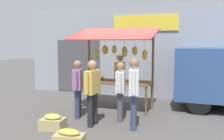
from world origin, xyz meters
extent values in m
plane|color=#514F4C|center=(0.00, 0.00, 0.00)|extent=(40.00, 40.00, 0.00)
cube|color=#8C939E|center=(0.00, -2.20, 1.70)|extent=(9.00, 0.25, 3.40)
cube|color=yellow|center=(-0.43, -2.06, 2.75)|extent=(2.40, 0.06, 0.56)
cube|color=#47474C|center=(2.34, -2.07, 1.10)|extent=(1.90, 0.04, 2.10)
cube|color=brown|center=(0.00, 0.00, 0.85)|extent=(2.20, 0.90, 0.05)
cylinder|color=brown|center=(1.04, 0.39, 0.41)|extent=(0.06, 0.06, 0.83)
cylinder|color=brown|center=(-1.04, 0.39, 0.41)|extent=(0.06, 0.06, 0.83)
cylinder|color=brown|center=(1.04, -0.39, 0.41)|extent=(0.06, 0.06, 0.83)
cylinder|color=brown|center=(-1.04, -0.39, 0.41)|extent=(0.06, 0.06, 0.83)
cylinder|color=brown|center=(1.06, -0.40, 1.18)|extent=(0.07, 0.07, 2.35)
cylinder|color=brown|center=(-1.06, -0.40, 1.18)|extent=(0.07, 0.07, 2.35)
cylinder|color=brown|center=(0.00, -0.40, 2.15)|extent=(2.12, 0.06, 0.06)
cube|color=#B72D28|center=(0.00, 0.15, 2.30)|extent=(2.50, 1.46, 0.39)
cylinder|color=brown|center=(-0.81, -0.38, 1.99)|extent=(0.01, 0.01, 0.32)
ellipsoid|color=yellow|center=(-0.81, -0.38, 1.68)|extent=(0.19, 0.16, 0.31)
cylinder|color=brown|center=(-0.49, -0.42, 2.04)|extent=(0.01, 0.01, 0.21)
ellipsoid|color=gold|center=(-0.49, -0.42, 1.80)|extent=(0.21, 0.24, 0.28)
cylinder|color=brown|center=(-0.17, -0.36, 2.04)|extent=(0.01, 0.01, 0.22)
ellipsoid|color=gold|center=(-0.17, -0.36, 1.76)|extent=(0.27, 0.27, 0.33)
cylinder|color=brown|center=(0.16, -0.35, 2.05)|extent=(0.01, 0.01, 0.19)
ellipsoid|color=#B2CC4C|center=(0.16, -0.35, 1.83)|extent=(0.20, 0.22, 0.26)
cylinder|color=brown|center=(0.48, -0.38, 2.06)|extent=(0.01, 0.01, 0.19)
ellipsoid|color=gold|center=(0.48, -0.38, 1.82)|extent=(0.22, 0.18, 0.29)
cylinder|color=brown|center=(0.79, -0.40, 1.99)|extent=(0.01, 0.01, 0.31)
ellipsoid|color=#B2CC4C|center=(0.79, -0.40, 1.67)|extent=(0.21, 0.18, 0.34)
ellipsoid|color=orange|center=(0.74, -0.17, 0.95)|extent=(0.16, 0.23, 0.14)
ellipsoid|color=gold|center=(0.50, -0.18, 0.93)|extent=(0.21, 0.21, 0.10)
sphere|color=#729E4C|center=(0.70, 0.10, 0.98)|extent=(0.20, 0.20, 0.20)
cylinder|color=#726656|center=(0.11, -0.89, 0.41)|extent=(0.14, 0.14, 0.83)
cylinder|color=#726656|center=(0.10, -0.61, 0.41)|extent=(0.14, 0.14, 0.83)
cube|color=gold|center=(0.10, -0.75, 1.12)|extent=(0.23, 0.50, 0.59)
cylinder|color=gold|center=(0.11, -1.06, 1.14)|extent=(0.09, 0.09, 0.54)
cylinder|color=gold|center=(0.10, -0.44, 1.14)|extent=(0.09, 0.09, 0.54)
sphere|color=#A87A5B|center=(0.10, -0.75, 1.55)|extent=(0.23, 0.23, 0.23)
cylinder|color=beige|center=(0.10, -0.75, 1.62)|extent=(0.43, 0.43, 0.02)
cylinder|color=navy|center=(-1.03, 1.65, 0.42)|extent=(0.14, 0.14, 0.84)
cylinder|color=navy|center=(-0.96, 1.38, 0.42)|extent=(0.14, 0.14, 0.84)
cube|color=silver|center=(-1.00, 1.52, 1.13)|extent=(0.33, 0.54, 0.59)
cylinder|color=silver|center=(-1.07, 1.82, 1.16)|extent=(0.09, 0.09, 0.55)
cylinder|color=silver|center=(-0.92, 1.21, 1.16)|extent=(0.09, 0.09, 0.55)
sphere|color=#8C664C|center=(-1.00, 1.52, 1.57)|extent=(0.23, 0.23, 0.23)
cylinder|color=navy|center=(0.64, 1.26, 0.39)|extent=(0.14, 0.14, 0.78)
cylinder|color=navy|center=(0.72, 1.02, 0.39)|extent=(0.14, 0.14, 0.78)
cube|color=#93669E|center=(0.68, 1.14, 1.05)|extent=(0.35, 0.51, 0.55)
cylinder|color=#93669E|center=(0.60, 1.42, 1.07)|extent=(0.09, 0.09, 0.51)
cylinder|color=#93669E|center=(0.77, 0.86, 1.07)|extent=(0.09, 0.09, 0.51)
sphere|color=#8C664C|center=(0.68, 1.14, 1.46)|extent=(0.21, 0.21, 0.21)
cylinder|color=#232328|center=(0.03, 1.77, 0.40)|extent=(0.14, 0.14, 0.80)
cylinder|color=#232328|center=(0.02, 1.50, 0.40)|extent=(0.14, 0.14, 0.80)
cube|color=gold|center=(0.02, 1.63, 1.09)|extent=(0.24, 0.49, 0.57)
cylinder|color=gold|center=(0.03, 1.94, 1.11)|extent=(0.09, 0.09, 0.52)
cylinder|color=gold|center=(0.01, 1.33, 1.11)|extent=(0.09, 0.09, 0.52)
sphere|color=#A87A5B|center=(0.02, 1.63, 1.51)|extent=(0.22, 0.22, 0.22)
cylinder|color=#4C4C51|center=(-0.52, 1.13, 0.38)|extent=(0.14, 0.14, 0.76)
cylinder|color=#4C4C51|center=(-0.47, 0.89, 0.38)|extent=(0.14, 0.14, 0.76)
cube|color=silver|center=(-0.49, 1.01, 1.03)|extent=(0.32, 0.50, 0.54)
cylinder|color=silver|center=(-0.56, 1.29, 1.05)|extent=(0.09, 0.09, 0.50)
cylinder|color=silver|center=(-0.43, 0.73, 1.05)|extent=(0.09, 0.09, 0.50)
sphere|color=#8C664C|center=(-0.49, 1.01, 1.44)|extent=(0.21, 0.21, 0.21)
cube|color=black|center=(-2.61, -1.14, 1.38)|extent=(1.43, 1.83, 0.68)
cylinder|color=black|center=(-2.42, -0.31, 0.33)|extent=(0.66, 0.19, 0.66)
cylinder|color=black|center=(-2.44, -1.97, 0.33)|extent=(0.66, 0.19, 0.66)
cube|color=tan|center=(0.81, 2.19, 0.12)|extent=(0.59, 0.46, 0.25)
ellipsoid|color=#B2CC4C|center=(0.81, 2.19, 0.30)|extent=(0.42, 0.32, 0.12)
cube|color=tan|center=(-0.08, 2.98, 0.12)|extent=(0.65, 0.43, 0.25)
ellipsoid|color=gold|center=(-0.08, 2.98, 0.30)|extent=(0.46, 0.25, 0.12)
camera|label=1|loc=(-2.56, 7.27, 2.04)|focal=41.13mm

